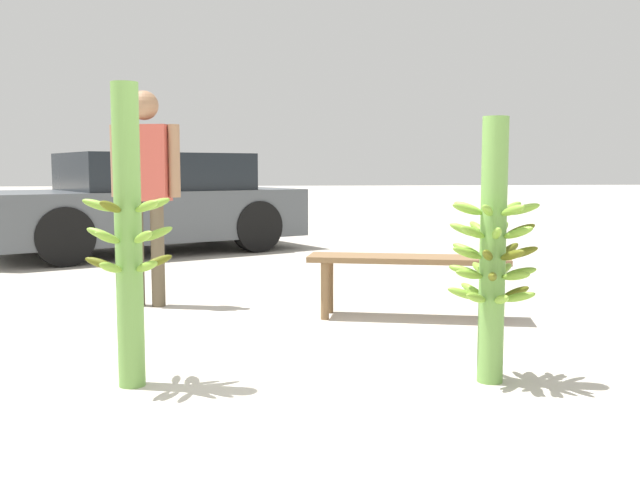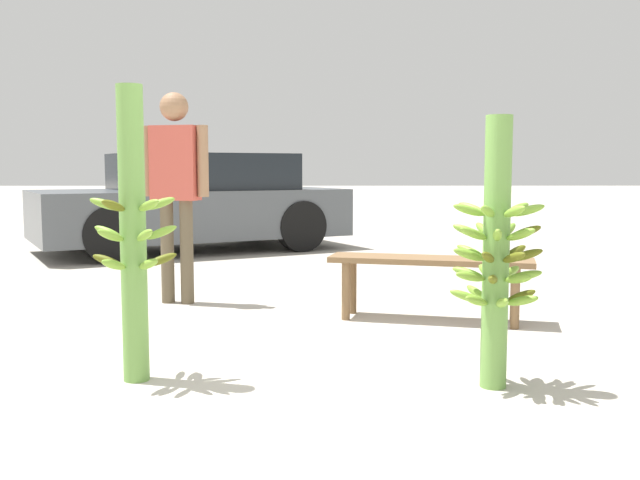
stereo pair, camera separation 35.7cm
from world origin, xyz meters
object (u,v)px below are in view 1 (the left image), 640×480
object	(u,v)px
banana_stalk_left	(128,237)
parked_car	(146,204)
banana_stalk_center	(493,252)
vendor_person	(146,176)
market_bench	(408,266)

from	to	relation	value
banana_stalk_left	parked_car	bearing A→B (deg)	96.60
banana_stalk_left	banana_stalk_center	distance (m)	1.82
vendor_person	market_bench	bearing A→B (deg)	-5.37
market_bench	banana_stalk_left	bearing A→B (deg)	-126.17
market_bench	banana_stalk_center	bearing A→B (deg)	-72.90
banana_stalk_center	parked_car	distance (m)	6.47
market_bench	parked_car	xyz separation A→B (m)	(-2.42, 4.42, 0.25)
vendor_person	market_bench	size ratio (longest dim) A/B	1.14
banana_stalk_left	market_bench	xyz separation A→B (m)	(1.74, 1.42, -0.37)
banana_stalk_left	vendor_person	world-z (taller)	vendor_person
banana_stalk_center	market_bench	world-z (taller)	banana_stalk_center
banana_stalk_left	parked_car	distance (m)	5.88
vendor_person	market_bench	xyz separation A→B (m)	(1.93, -0.69, -0.64)
vendor_person	parked_car	world-z (taller)	vendor_person
banana_stalk_center	banana_stalk_left	bearing A→B (deg)	175.84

